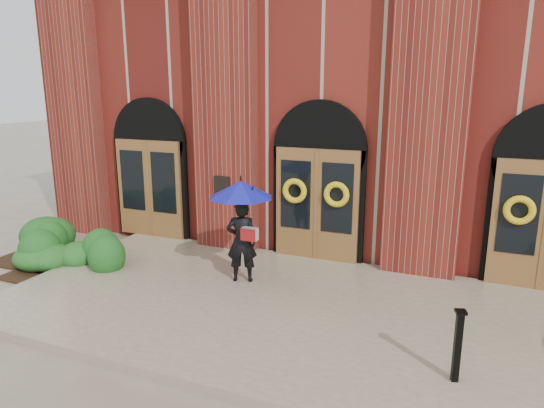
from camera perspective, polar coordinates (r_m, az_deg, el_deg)
The scene contains 7 objects.
ground at distance 8.91m, azimuth -0.36°, elevation -12.76°, with size 90.00×90.00×0.00m, color gray.
landing at distance 9.00m, azimuth 0.03°, elevation -11.94°, with size 10.00×5.30×0.15m, color tan.
church_building at distance 16.43m, azimuth 11.98°, elevation 11.75°, with size 16.20×12.53×7.00m.
man_with_umbrella at distance 9.47m, azimuth -3.63°, elevation -0.93°, with size 1.65×1.65×2.05m.
metal_post at distance 7.02m, azimuth 21.00°, elevation -15.17°, with size 0.17×0.17×1.02m.
hedge_wall_left at distance 11.97m, azimuth -22.97°, elevation -4.67°, with size 3.28×1.31×0.84m, color #1B501A.
hedge_front_left at distance 11.62m, azimuth -24.31°, elevation -6.07°, with size 1.59×1.36×0.56m, color #1F551D.
Camera 1 is at (3.13, -7.34, 3.96)m, focal length 32.00 mm.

